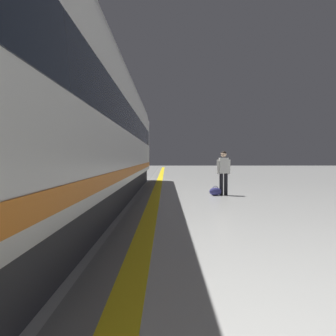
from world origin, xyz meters
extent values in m
cube|color=yellow|center=(-1.12, 10.00, 0.00)|extent=(0.36, 80.00, 0.01)
cube|color=slate|center=(-1.45, 10.00, 0.00)|extent=(0.61, 80.00, 0.01)
cube|color=#38383D|center=(-3.22, 9.76, 0.35)|extent=(2.67, 24.68, 0.70)
cube|color=silver|center=(-3.22, 9.76, 2.15)|extent=(2.90, 25.71, 2.90)
cylinder|color=silver|center=(-3.22, 9.76, 3.55)|extent=(2.84, 25.20, 2.84)
cube|color=black|center=(-3.22, 9.76, 2.50)|extent=(2.93, 24.17, 0.80)
cube|color=orange|center=(-3.22, 9.76, 1.00)|extent=(2.94, 25.20, 0.24)
cube|color=gray|center=(-4.68, 13.62, 1.90)|extent=(0.02, 0.90, 2.00)
cylinder|color=black|center=(1.31, 14.12, 0.41)|extent=(0.14, 0.14, 0.81)
cylinder|color=black|center=(1.48, 14.14, 0.41)|extent=(0.14, 0.14, 0.81)
cube|color=silver|center=(1.40, 14.13, 1.10)|extent=(0.35, 0.23, 0.58)
cylinder|color=silver|center=(1.18, 14.12, 1.05)|extent=(0.09, 0.09, 0.54)
cylinder|color=silver|center=(1.61, 14.17, 1.05)|extent=(0.09, 0.09, 0.54)
sphere|color=beige|center=(1.40, 14.13, 1.51)|extent=(0.21, 0.21, 0.21)
sphere|color=black|center=(1.40, 14.13, 1.54)|extent=(0.20, 0.20, 0.20)
ellipsoid|color=navy|center=(1.08, 14.00, 0.15)|extent=(0.44, 0.26, 0.30)
torus|color=navy|center=(1.08, 14.00, 0.25)|extent=(0.22, 0.02, 0.22)
camera|label=1|loc=(-0.73, 1.55, 1.40)|focal=36.53mm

